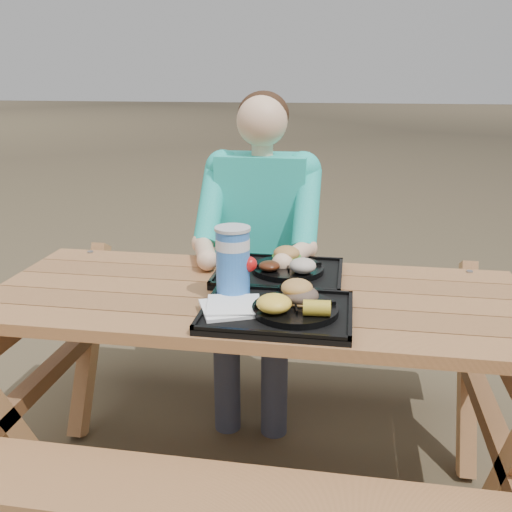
# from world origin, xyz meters

# --- Properties ---
(ground) EXTENTS (60.00, 60.00, 0.00)m
(ground) POSITION_xyz_m (0.00, 0.00, 0.00)
(ground) COLOR #999999
(ground) RESTS_ON ground
(picnic_table) EXTENTS (1.80, 1.49, 0.75)m
(picnic_table) POSITION_xyz_m (0.00, 0.00, 0.38)
(picnic_table) COLOR #999999
(picnic_table) RESTS_ON ground
(tray_near) EXTENTS (0.45, 0.35, 0.02)m
(tray_near) POSITION_xyz_m (0.10, -0.19, 0.76)
(tray_near) COLOR black
(tray_near) RESTS_ON picnic_table
(tray_far) EXTENTS (0.45, 0.35, 0.02)m
(tray_far) POSITION_xyz_m (0.06, 0.17, 0.76)
(tray_far) COLOR black
(tray_far) RESTS_ON picnic_table
(plate_near) EXTENTS (0.26, 0.26, 0.02)m
(plate_near) POSITION_xyz_m (0.15, -0.19, 0.78)
(plate_near) COLOR black
(plate_near) RESTS_ON tray_near
(plate_far) EXTENTS (0.26, 0.26, 0.02)m
(plate_far) POSITION_xyz_m (0.09, 0.18, 0.78)
(plate_far) COLOR black
(plate_far) RESTS_ON tray_far
(napkin_stack) EXTENTS (0.22, 0.22, 0.02)m
(napkin_stack) POSITION_xyz_m (-0.05, -0.20, 0.78)
(napkin_stack) COLOR white
(napkin_stack) RESTS_ON tray_near
(soda_cup) EXTENTS (0.11, 0.11, 0.22)m
(soda_cup) POSITION_xyz_m (-0.06, -0.08, 0.88)
(soda_cup) COLOR blue
(soda_cup) RESTS_ON tray_near
(condiment_bbq) EXTENTS (0.05, 0.05, 0.03)m
(condiment_bbq) POSITION_xyz_m (0.10, -0.05, 0.78)
(condiment_bbq) COLOR black
(condiment_bbq) RESTS_ON tray_near
(condiment_mustard) EXTENTS (0.06, 0.06, 0.03)m
(condiment_mustard) POSITION_xyz_m (0.15, -0.05, 0.79)
(condiment_mustard) COLOR gold
(condiment_mustard) RESTS_ON tray_near
(sandwich) EXTENTS (0.10, 0.10, 0.11)m
(sandwich) POSITION_xyz_m (0.16, -0.15, 0.84)
(sandwich) COLOR #C48A45
(sandwich) RESTS_ON plate_near
(mac_cheese) EXTENTS (0.10, 0.10, 0.05)m
(mac_cheese) POSITION_xyz_m (0.09, -0.24, 0.82)
(mac_cheese) COLOR yellow
(mac_cheese) RESTS_ON plate_near
(corn_cob) EXTENTS (0.08, 0.08, 0.05)m
(corn_cob) POSITION_xyz_m (0.22, -0.25, 0.81)
(corn_cob) COLOR gold
(corn_cob) RESTS_ON plate_near
(cutlery_far) EXTENTS (0.11, 0.17, 0.01)m
(cutlery_far) POSITION_xyz_m (-0.10, 0.18, 0.77)
(cutlery_far) COLOR black
(cutlery_far) RESTS_ON tray_far
(burger) EXTENTS (0.10, 0.10, 0.09)m
(burger) POSITION_xyz_m (0.08, 0.23, 0.83)
(burger) COLOR #BE8343
(burger) RESTS_ON plate_far
(baked_beans) EXTENTS (0.08, 0.08, 0.03)m
(baked_beans) POSITION_xyz_m (0.03, 0.12, 0.81)
(baked_beans) COLOR #4E210F
(baked_beans) RESTS_ON plate_far
(potato_salad) EXTENTS (0.09, 0.09, 0.05)m
(potato_salad) POSITION_xyz_m (0.15, 0.11, 0.82)
(potato_salad) COLOR beige
(potato_salad) RESTS_ON plate_far
(diner) EXTENTS (0.48, 0.84, 1.28)m
(diner) POSITION_xyz_m (-0.07, 0.61, 0.64)
(diner) COLOR teal
(diner) RESTS_ON ground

